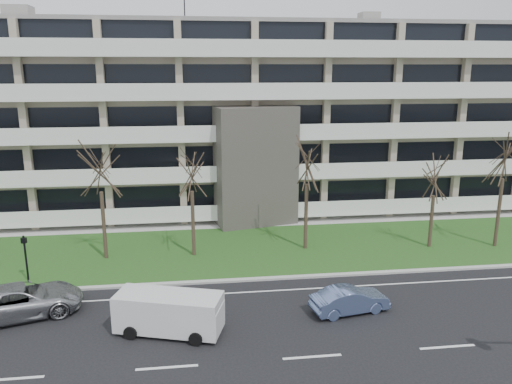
{
  "coord_description": "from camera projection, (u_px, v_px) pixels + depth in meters",
  "views": [
    {
      "loc": [
        -4.7,
        -18.11,
        11.76
      ],
      "look_at": [
        -1.09,
        10.0,
        4.68
      ],
      "focal_mm": 35.0,
      "sensor_mm": 36.0,
      "label": 1
    }
  ],
  "objects": [
    {
      "name": "ground",
      "position": [
        312.0,
        357.0,
        20.86
      ],
      "size": [
        160.0,
        160.0,
        0.0
      ],
      "primitive_type": "plane",
      "color": "black",
      "rests_on": "ground"
    },
    {
      "name": "grass_verge",
      "position": [
        266.0,
        248.0,
        33.36
      ],
      "size": [
        90.0,
        10.0,
        0.06
      ],
      "primitive_type": "cube",
      "color": "#244918",
      "rests_on": "ground"
    },
    {
      "name": "curb",
      "position": [
        279.0,
        278.0,
        28.54
      ],
      "size": [
        90.0,
        0.35,
        0.12
      ],
      "primitive_type": "cube",
      "color": "#B2B2AD",
      "rests_on": "ground"
    },
    {
      "name": "sidewalk",
      "position": [
        256.0,
        223.0,
        38.65
      ],
      "size": [
        90.0,
        2.0,
        0.08
      ],
      "primitive_type": "cube",
      "color": "#B2B2AD",
      "rests_on": "ground"
    },
    {
      "name": "lane_edge_line",
      "position": [
        284.0,
        290.0,
        27.11
      ],
      "size": [
        90.0,
        0.12,
        0.01
      ],
      "primitive_type": "cube",
      "color": "white",
      "rests_on": "ground"
    },
    {
      "name": "apartment_building",
      "position": [
        246.0,
        117.0,
        43.38
      ],
      "size": [
        60.5,
        15.1,
        18.75
      ],
      "color": "tan",
      "rests_on": "ground"
    },
    {
      "name": "silver_pickup",
      "position": [
        21.0,
        301.0,
        24.16
      ],
      "size": [
        6.23,
        4.21,
        1.59
      ],
      "primitive_type": "imported",
      "rotation": [
        0.0,
        0.0,
        1.87
      ],
      "color": "#A0A2A7",
      "rests_on": "ground"
    },
    {
      "name": "blue_sedan",
      "position": [
        350.0,
        300.0,
        24.56
      ],
      "size": [
        4.08,
        2.07,
        1.28
      ],
      "primitive_type": "imported",
      "rotation": [
        0.0,
        0.0,
        1.76
      ],
      "color": "#657AAF",
      "rests_on": "ground"
    },
    {
      "name": "white_van",
      "position": [
        170.0,
        310.0,
        22.55
      ],
      "size": [
        5.09,
        3.11,
        1.86
      ],
      "rotation": [
        0.0,
        0.0,
        -0.3
      ],
      "color": "white",
      "rests_on": "ground"
    },
    {
      "name": "pedestrian_signal",
      "position": [
        25.0,
        253.0,
        27.66
      ],
      "size": [
        0.3,
        0.26,
        2.78
      ],
      "rotation": [
        0.0,
        0.0,
        -0.27
      ],
      "color": "black",
      "rests_on": "ground"
    },
    {
      "name": "tree_2",
      "position": [
        99.0,
        165.0,
        30.12
      ],
      "size": [
        3.9,
        3.9,
        7.8
      ],
      "color": "#382B21",
      "rests_on": "ground"
    },
    {
      "name": "tree_3",
      "position": [
        191.0,
        165.0,
        30.69
      ],
      "size": [
        3.82,
        3.82,
        7.63
      ],
      "color": "#382B21",
      "rests_on": "ground"
    },
    {
      "name": "tree_4",
      "position": [
        307.0,
        158.0,
        31.8
      ],
      "size": [
        3.98,
        3.98,
        7.95
      ],
      "color": "#382B21",
      "rests_on": "ground"
    },
    {
      "name": "tree_5",
      "position": [
        435.0,
        175.0,
        32.43
      ],
      "size": [
        3.2,
        3.2,
        6.41
      ],
      "color": "#382B21",
      "rests_on": "ground"
    },
    {
      "name": "tree_6",
      "position": [
        506.0,
        151.0,
        32.15
      ],
      "size": [
        4.2,
        4.2,
        8.4
      ],
      "color": "#382B21",
      "rests_on": "ground"
    }
  ]
}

